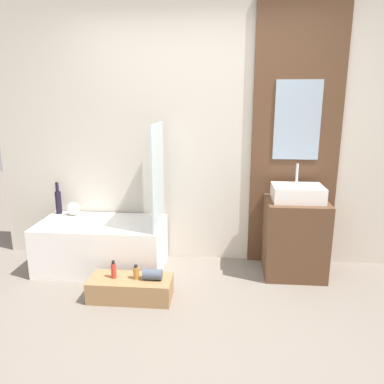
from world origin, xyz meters
TOP-DOWN VIEW (x-y plane):
  - ground_plane at (0.00, 0.00)m, footprint 12.00×12.00m
  - wall_tiled_back at (0.00, 1.58)m, footprint 4.20×0.06m
  - wall_wood_accent at (0.95, 1.53)m, footprint 0.85×0.04m
  - bathtub at (-0.94, 1.20)m, footprint 1.22×0.65m
  - glass_shower_screen at (-0.36, 1.18)m, footprint 0.01×0.57m
  - wooden_step_bench at (-0.51, 0.64)m, footprint 0.70×0.30m
  - vanity_cabinet at (0.95, 1.26)m, footprint 0.57×0.51m
  - sink at (0.95, 1.26)m, footprint 0.46×0.34m
  - vase_tall_dark at (-1.47, 1.45)m, footprint 0.06×0.06m
  - vase_round_light at (-1.29, 1.41)m, footprint 0.14×0.14m
  - bottle_soap_primary at (-0.65, 0.64)m, footprint 0.04×0.04m
  - bottle_soap_secondary at (-0.46, 0.64)m, footprint 0.05×0.05m
  - towel_roll at (-0.32, 0.64)m, footprint 0.16×0.09m

SIDE VIEW (x-z plane):
  - ground_plane at x=0.00m, z-range 0.00..0.00m
  - wooden_step_bench at x=-0.51m, z-range 0.00..0.19m
  - towel_roll at x=-0.32m, z-range 0.19..0.28m
  - bottle_soap_secondary at x=-0.46m, z-range 0.18..0.30m
  - bathtub at x=-0.94m, z-range 0.00..0.49m
  - bottle_soap_primary at x=-0.65m, z-range 0.18..0.33m
  - vanity_cabinet at x=0.95m, z-range 0.00..0.74m
  - vase_round_light at x=-1.29m, z-range 0.48..0.62m
  - vase_tall_dark at x=-1.47m, z-range 0.45..0.79m
  - sink at x=0.95m, z-range 0.64..0.98m
  - glass_shower_screen at x=-0.36m, z-range 0.48..1.45m
  - wall_tiled_back at x=0.00m, z-range 0.00..2.60m
  - wall_wood_accent at x=0.95m, z-range 0.01..2.61m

